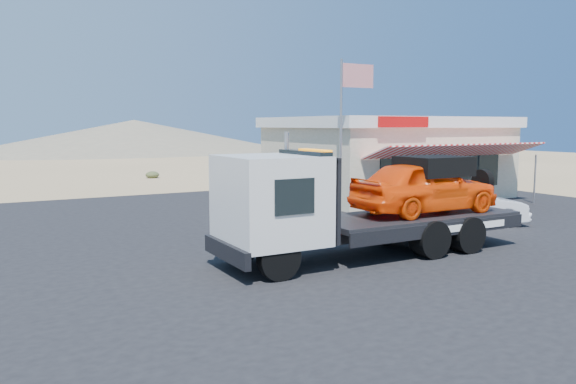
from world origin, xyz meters
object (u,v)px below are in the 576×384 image
flagpole (346,119)px  white_sedan (465,206)px  tow_truck (368,199)px  jerky_store (386,156)px

flagpole → white_sedan: bearing=-57.3°
tow_truck → white_sedan: size_ratio=2.07×
tow_truck → flagpole: flagpole is taller
jerky_store → flagpole: size_ratio=1.73×
white_sedan → tow_truck: bearing=128.5°
tow_truck → flagpole: size_ratio=1.45×
flagpole → tow_truck: bearing=-119.7°
tow_truck → jerky_store: bearing=49.2°
white_sedan → jerky_store: size_ratio=0.40×
tow_truck → flagpole: (3.33, 5.83, 2.20)m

